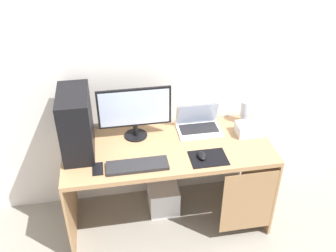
# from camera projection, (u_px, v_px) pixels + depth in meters

# --- Properties ---
(ground_plane) EXTENTS (8.00, 8.00, 0.00)m
(ground_plane) POSITION_uv_depth(u_px,v_px,m) (168.00, 217.00, 3.17)
(ground_plane) COLOR gray
(wall_back) EXTENTS (4.00, 0.05, 2.60)m
(wall_back) POSITION_uv_depth(u_px,v_px,m) (160.00, 53.00, 2.76)
(wall_back) COLOR silver
(wall_back) RESTS_ON ground_plane
(desk) EXTENTS (1.52, 0.65, 0.72)m
(desk) POSITION_uv_depth(u_px,v_px,m) (171.00, 162.00, 2.85)
(desk) COLOR #A37A51
(desk) RESTS_ON ground_plane
(pc_tower) EXTENTS (0.21, 0.41, 0.46)m
(pc_tower) POSITION_uv_depth(u_px,v_px,m) (76.00, 123.00, 2.61)
(pc_tower) COLOR black
(pc_tower) RESTS_ON desk
(monitor) EXTENTS (0.54, 0.17, 0.41)m
(monitor) POSITION_uv_depth(u_px,v_px,m) (135.00, 111.00, 2.76)
(monitor) COLOR black
(monitor) RESTS_ON desk
(laptop) EXTENTS (0.33, 0.23, 0.21)m
(laptop) POSITION_uv_depth(u_px,v_px,m) (199.00, 124.00, 2.95)
(laptop) COLOR white
(laptop) RESTS_ON desk
(speaker) EXTENTS (0.08, 0.08, 0.19)m
(speaker) POSITION_uv_depth(u_px,v_px,m) (246.00, 112.00, 3.00)
(speaker) COLOR #B7BCC6
(speaker) RESTS_ON desk
(projector) EXTENTS (0.20, 0.14, 0.09)m
(projector) POSITION_uv_depth(u_px,v_px,m) (250.00, 129.00, 2.89)
(projector) COLOR silver
(projector) RESTS_ON desk
(keyboard) EXTENTS (0.42, 0.14, 0.02)m
(keyboard) POSITION_uv_depth(u_px,v_px,m) (137.00, 166.00, 2.58)
(keyboard) COLOR #232326
(keyboard) RESTS_ON desk
(mousepad) EXTENTS (0.26, 0.20, 0.00)m
(mousepad) POSITION_uv_depth(u_px,v_px,m) (208.00, 158.00, 2.66)
(mousepad) COLOR black
(mousepad) RESTS_ON desk
(mouse_left) EXTENTS (0.06, 0.10, 0.03)m
(mouse_left) POSITION_uv_depth(u_px,v_px,m) (202.00, 156.00, 2.65)
(mouse_left) COLOR black
(mouse_left) RESTS_ON mousepad
(cell_phone) EXTENTS (0.07, 0.13, 0.01)m
(cell_phone) POSITION_uv_depth(u_px,v_px,m) (98.00, 169.00, 2.56)
(cell_phone) COLOR black
(cell_phone) RESTS_ON desk
(subwoofer) EXTENTS (0.24, 0.24, 0.24)m
(subwoofer) POSITION_uv_depth(u_px,v_px,m) (163.00, 198.00, 3.19)
(subwoofer) COLOR silver
(subwoofer) RESTS_ON ground_plane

